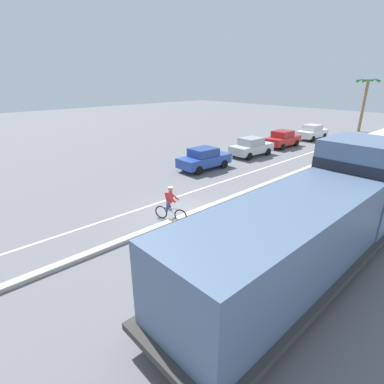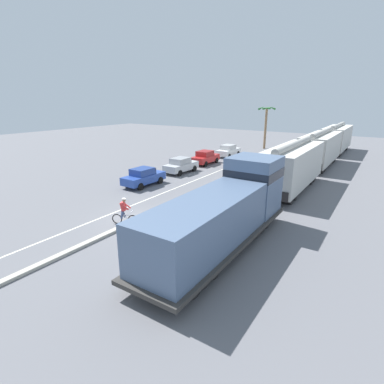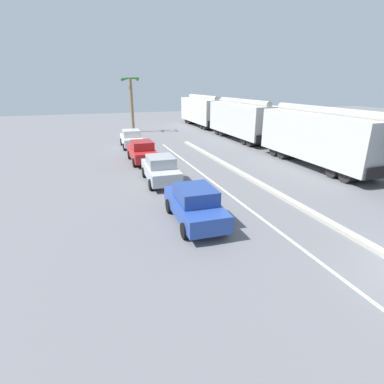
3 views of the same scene
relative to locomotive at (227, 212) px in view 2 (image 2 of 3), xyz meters
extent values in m
plane|color=slate|center=(-6.18, -0.28, -1.80)|extent=(120.00, 120.00, 0.00)
cube|color=#B2AD9E|center=(-6.18, 5.72, -1.72)|extent=(0.36, 36.00, 0.16)
cube|color=silver|center=(-8.58, 5.72, -1.79)|extent=(0.14, 36.00, 0.01)
cube|color=slate|center=(0.00, -1.44, 0.10)|extent=(2.70, 9.86, 2.40)
cube|color=slate|center=(0.00, 3.56, 0.65)|extent=(2.80, 2.80, 3.50)
cube|color=black|center=(0.00, 3.56, 1.44)|extent=(2.83, 2.83, 0.56)
cube|color=#383533|center=(0.00, -0.84, -1.10)|extent=(3.10, 11.60, 0.20)
cylinder|color=#4C4947|center=(0.00, -0.84, -1.25)|extent=(1.10, 3.00, 1.10)
cylinder|color=black|center=(0.00, 3.15, -1.30)|extent=(2.40, 1.00, 1.00)
cylinder|color=black|center=(0.00, 2.35, -1.30)|extent=(2.40, 1.00, 1.00)
cylinder|color=black|center=(0.00, 1.55, -1.30)|extent=(2.40, 1.00, 1.00)
cylinder|color=black|center=(0.00, -3.23, -1.30)|extent=(2.40, 1.00, 1.00)
cylinder|color=black|center=(0.00, -4.03, -1.30)|extent=(2.40, 1.00, 1.00)
cylinder|color=black|center=(0.00, -4.83, -1.30)|extent=(2.40, 1.00, 1.00)
cube|color=beige|center=(0.00, 12.16, 0.35)|extent=(2.90, 10.40, 3.10)
cylinder|color=#AAA7A1|center=(0.00, 12.16, 2.08)|extent=(0.60, 9.88, 0.60)
cube|color=black|center=(0.00, 17.41, -0.85)|extent=(2.61, 0.10, 0.70)
cube|color=black|center=(0.00, 6.91, -0.85)|extent=(2.61, 0.10, 0.70)
cylinder|color=black|center=(0.00, 15.93, -1.35)|extent=(2.46, 0.90, 0.90)
cylinder|color=black|center=(0.00, 14.83, -1.35)|extent=(2.46, 0.90, 0.90)
cylinder|color=black|center=(0.00, 9.48, -1.35)|extent=(2.46, 0.90, 0.90)
cylinder|color=black|center=(0.00, 8.38, -1.35)|extent=(2.46, 0.90, 0.90)
cube|color=beige|center=(0.00, 23.76, 0.35)|extent=(2.90, 10.40, 3.10)
cylinder|color=#A7A59F|center=(0.00, 23.76, 2.08)|extent=(0.60, 9.88, 0.60)
cube|color=black|center=(0.00, 29.01, -0.85)|extent=(2.61, 0.10, 0.70)
cube|color=black|center=(0.00, 18.51, -0.85)|extent=(2.61, 0.10, 0.70)
cylinder|color=black|center=(0.00, 27.53, -1.35)|extent=(2.46, 0.90, 0.90)
cylinder|color=black|center=(0.00, 26.43, -1.35)|extent=(2.46, 0.90, 0.90)
cylinder|color=black|center=(0.00, 21.08, -1.35)|extent=(2.46, 0.90, 0.90)
cylinder|color=black|center=(0.00, 19.98, -1.35)|extent=(2.46, 0.90, 0.90)
cube|color=silver|center=(0.00, 35.36, 0.35)|extent=(2.90, 10.40, 3.10)
cylinder|color=#ADABA4|center=(0.00, 35.36, 2.08)|extent=(0.60, 9.88, 0.60)
cube|color=black|center=(0.00, 40.61, -0.85)|extent=(2.61, 0.10, 0.70)
cube|color=black|center=(0.00, 30.11, -0.85)|extent=(2.61, 0.10, 0.70)
cylinder|color=black|center=(0.00, 39.13, -1.35)|extent=(2.46, 0.90, 0.90)
cylinder|color=black|center=(0.00, 38.03, -1.35)|extent=(2.46, 0.90, 0.90)
cylinder|color=black|center=(0.00, 32.68, -1.35)|extent=(2.46, 0.90, 0.90)
cylinder|color=black|center=(0.00, 31.58, -1.35)|extent=(2.46, 0.90, 0.90)
cube|color=#28479E|center=(-11.50, 6.23, -1.13)|extent=(1.82, 4.25, 0.70)
cube|color=navy|center=(-11.51, 6.08, -0.48)|extent=(1.55, 1.94, 0.60)
cube|color=#1E232D|center=(-11.48, 7.08, -0.53)|extent=(1.43, 0.16, 0.51)
cylinder|color=black|center=(-12.27, 7.56, -1.48)|extent=(0.24, 0.65, 0.64)
cylinder|color=black|center=(-10.66, 7.51, -1.48)|extent=(0.24, 0.65, 0.64)
cylinder|color=black|center=(-12.35, 4.95, -1.48)|extent=(0.24, 0.65, 0.64)
cylinder|color=black|center=(-10.73, 4.91, -1.48)|extent=(0.24, 0.65, 0.64)
cube|color=#B7BABF|center=(-11.57, 12.17, -1.13)|extent=(1.85, 4.26, 0.70)
cube|color=#9C9EA2|center=(-11.57, 12.02, -0.48)|extent=(1.57, 1.95, 0.60)
cube|color=#1E232D|center=(-11.54, 13.02, -0.53)|extent=(1.43, 0.17, 0.51)
cylinder|color=black|center=(-12.33, 13.50, -1.48)|extent=(0.24, 0.65, 0.64)
cylinder|color=black|center=(-10.71, 13.44, -1.48)|extent=(0.24, 0.65, 0.64)
cylinder|color=black|center=(-12.42, 10.90, -1.48)|extent=(0.24, 0.65, 0.64)
cylinder|color=black|center=(-10.81, 10.84, -1.48)|extent=(0.24, 0.65, 0.64)
cube|color=red|center=(-11.72, 17.48, -1.13)|extent=(1.72, 4.21, 0.70)
cube|color=maroon|center=(-11.72, 17.33, -0.48)|extent=(1.51, 1.91, 0.60)
cube|color=#1E232D|center=(-11.72, 18.33, -0.53)|extent=(1.43, 0.13, 0.51)
cylinder|color=black|center=(-12.52, 18.78, -1.48)|extent=(0.22, 0.64, 0.64)
cylinder|color=black|center=(-10.91, 18.78, -1.48)|extent=(0.22, 0.64, 0.64)
cylinder|color=black|center=(-12.53, 16.18, -1.48)|extent=(0.22, 0.64, 0.64)
cylinder|color=black|center=(-10.92, 16.17, -1.48)|extent=(0.22, 0.64, 0.64)
cube|color=silver|center=(-11.65, 23.48, -1.13)|extent=(1.80, 4.24, 0.70)
cube|color=beige|center=(-11.66, 23.33, -0.48)|extent=(1.54, 1.93, 0.60)
cube|color=#1E232D|center=(-11.63, 24.33, -0.53)|extent=(1.43, 0.15, 0.51)
cylinder|color=black|center=(-12.43, 24.80, -1.48)|extent=(0.23, 0.64, 0.64)
cylinder|color=black|center=(-10.81, 24.77, -1.48)|extent=(0.23, 0.64, 0.64)
cylinder|color=black|center=(-12.49, 22.20, -1.48)|extent=(0.23, 0.64, 0.64)
cylinder|color=black|center=(-10.87, 22.16, -1.48)|extent=(0.23, 0.64, 0.64)
torus|color=black|center=(-5.95, -0.93, -1.47)|extent=(0.63, 0.31, 0.66)
torus|color=black|center=(-6.92, -1.34, -1.47)|extent=(0.63, 0.31, 0.66)
cylinder|color=silver|center=(-6.44, -1.14, -1.17)|extent=(0.74, 0.35, 0.05)
cylinder|color=silver|center=(-6.34, -1.10, -1.35)|extent=(0.46, 0.23, 0.36)
cylinder|color=silver|center=(-6.64, -1.22, -1.02)|extent=(0.04, 0.04, 0.30)
cylinder|color=silver|center=(-6.03, -0.96, -0.92)|extent=(0.22, 0.46, 0.04)
cylinder|color=#38476B|center=(-6.59, -1.09, -1.12)|extent=(0.33, 0.25, 0.52)
cylinder|color=#38476B|center=(-6.51, -1.28, -1.12)|extent=(0.30, 0.23, 0.52)
cube|color=red|center=(-6.48, -1.16, -0.60)|extent=(0.43, 0.44, 0.57)
sphere|color=#9E7051|center=(-6.42, -1.13, -0.21)|extent=(0.22, 0.22, 0.22)
cylinder|color=white|center=(-6.42, -1.13, -0.11)|extent=(0.22, 0.22, 0.05)
cylinder|color=red|center=(-6.36, -0.93, -0.60)|extent=(0.46, 0.26, 0.36)
cylinder|color=red|center=(-6.24, -1.23, -0.60)|extent=(0.46, 0.26, 0.36)
cylinder|color=#846647|center=(-10.05, 32.99, 1.31)|extent=(0.36, 0.36, 6.21)
cone|color=#2D7033|center=(-9.15, 32.88, 4.46)|extent=(0.53, 1.85, 0.62)
cone|color=#2D7033|center=(-10.13, 33.88, 4.46)|extent=(1.85, 0.49, 0.66)
cone|color=#2D7033|center=(-10.95, 33.03, 4.46)|extent=(0.41, 1.84, 0.63)
cone|color=#2D7033|center=(-10.07, 32.09, 4.46)|extent=(1.81, 0.36, 0.36)
camera|label=1|loc=(3.81, -9.27, 4.62)|focal=28.00mm
camera|label=2|loc=(6.56, -13.31, 5.67)|focal=28.00mm
camera|label=3|loc=(-15.46, -4.86, 3.84)|focal=28.00mm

